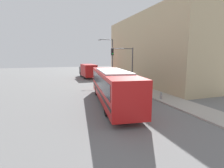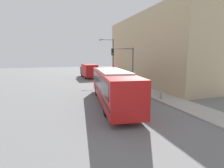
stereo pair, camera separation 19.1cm
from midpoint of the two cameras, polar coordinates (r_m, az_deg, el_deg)
The scene contains 10 objects.
ground_plane at distance 14.95m, azimuth 3.95°, elevation -8.63°, with size 120.00×120.00×0.00m, color slate.
sidewalk at distance 35.31m, azimuth 0.26°, elevation 1.91°, with size 2.78×70.00×0.12m.
building_facade at distance 30.17m, azimuth 13.08°, elevation 10.75°, with size 6.00×23.15×10.98m.
city_bus at distance 16.64m, azimuth 0.39°, elevation -0.15°, with size 4.31×12.69×3.23m.
delivery_truck at distance 36.90m, azimuth -7.52°, elevation 4.46°, with size 2.38×7.87×2.81m.
fire_hydrant at distance 18.93m, azimuth 15.98°, elevation -3.60°, with size 0.26×0.35×0.74m.
traffic_light_pole at distance 24.36m, azimuth 4.71°, elevation 7.65°, with size 3.28×0.35×5.54m.
parking_meter at distance 23.77m, azimuth 8.04°, elevation 0.34°, with size 0.14×0.14×1.19m.
street_lamp at distance 32.79m, azimuth -0.09°, elevation 9.19°, with size 2.83×0.28×7.42m.
pedestrian_near_corner at distance 24.89m, azimuth 7.83°, elevation 0.87°, with size 0.34×0.34×1.70m.
Camera 2 is at (-5.44, -13.14, 4.59)m, focal length 28.00 mm.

